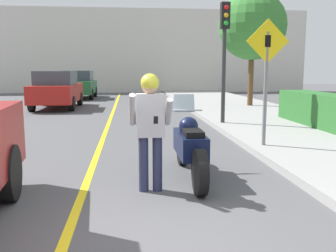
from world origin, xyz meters
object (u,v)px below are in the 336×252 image
object	(u,v)px
traffic_light	(225,40)
street_tree	(252,26)
person_biker	(150,120)
crossing_sign	(266,70)
motorcycle	(190,146)
parked_car_green	(79,84)
parked_car_red	(57,89)

from	to	relation	value
traffic_light	street_tree	world-z (taller)	street_tree
person_biker	crossing_sign	world-z (taller)	crossing_sign
motorcycle	crossing_sign	distance (m)	2.86
street_tree	person_biker	bearing A→B (deg)	-114.74
motorcycle	parked_car_green	size ratio (longest dim) A/B	0.57
crossing_sign	parked_car_red	bearing A→B (deg)	122.06
person_biker	crossing_sign	xyz separation A→B (m)	(2.56, 2.38, 0.70)
person_biker	parked_car_red	world-z (taller)	person_biker
crossing_sign	street_tree	xyz separation A→B (m)	(2.57, 8.77, 1.90)
parked_car_red	motorcycle	bearing A→B (deg)	-69.91
crossing_sign	street_tree	world-z (taller)	street_tree
motorcycle	parked_car_red	distance (m)	12.26
traffic_light	parked_car_red	distance (m)	8.93
crossing_sign	parked_car_red	distance (m)	11.53
crossing_sign	motorcycle	bearing A→B (deg)	-136.93
traffic_light	parked_car_green	distance (m)	13.69
parked_car_red	parked_car_green	bearing A→B (deg)	87.89
crossing_sign	street_tree	size ratio (longest dim) A/B	0.53
traffic_light	street_tree	distance (m)	6.02
person_biker	traffic_light	world-z (taller)	traffic_light
motorcycle	traffic_light	distance (m)	5.92
person_biker	crossing_sign	distance (m)	3.57
crossing_sign	parked_car_red	size ratio (longest dim) A/B	0.63
street_tree	parked_car_green	world-z (taller)	street_tree
parked_car_red	street_tree	bearing A→B (deg)	-6.39
parked_car_red	parked_car_green	size ratio (longest dim) A/B	1.00
street_tree	parked_car_red	xyz separation A→B (m)	(-8.67, 0.97, -2.78)
parked_car_red	parked_car_green	distance (m)	5.95
street_tree	motorcycle	bearing A→B (deg)	-112.96
traffic_light	parked_car_red	world-z (taller)	traffic_light
crossing_sign	parked_car_green	distance (m)	16.77
person_biker	parked_car_green	xyz separation A→B (m)	(-3.32, 18.06, -0.18)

